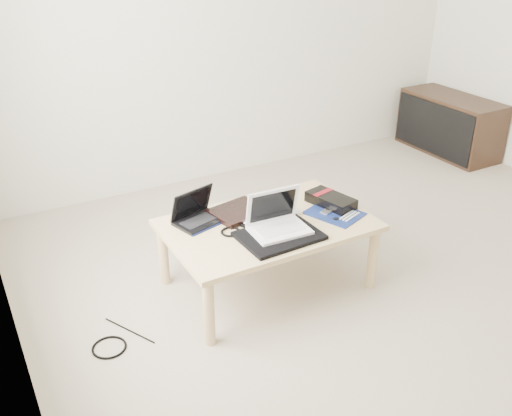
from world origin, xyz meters
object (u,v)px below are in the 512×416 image
white_laptop (277,222)px  gpu_box (331,200)px  coffee_table (268,230)px  netbook (197,215)px  media_cabinet (449,125)px

white_laptop → gpu_box: white_laptop is taller
coffee_table → netbook: netbook is taller
coffee_table → gpu_box: gpu_box is taller
white_laptop → netbook: bearing=134.6°
media_cabinet → gpu_box: media_cabinet is taller
netbook → white_laptop: size_ratio=0.97×
netbook → gpu_box: bearing=-14.4°
media_cabinet → netbook: (-2.78, -0.83, 0.19)m
netbook → coffee_table: bearing=-31.1°
coffee_table → white_laptop: 0.16m
media_cabinet → white_laptop: white_laptop is taller
coffee_table → media_cabinet: (2.46, 1.03, -0.10)m
white_laptop → media_cabinet: bearing=24.9°
white_laptop → gpu_box: size_ratio=1.00×
coffee_table → white_laptop: white_laptop is taller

